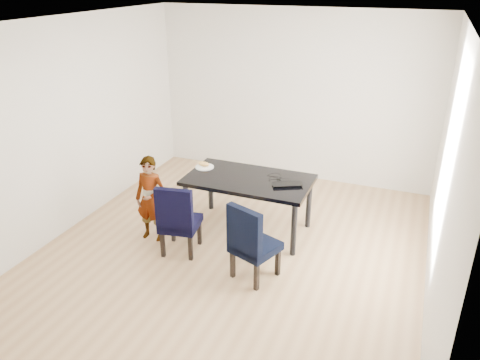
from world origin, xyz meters
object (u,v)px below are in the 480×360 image
at_px(chair_left, 180,217).
at_px(dining_table, 248,204).
at_px(plate, 205,167).
at_px(laptop, 287,183).
at_px(chair_right, 256,240).
at_px(child, 151,199).

bearing_deg(chair_left, dining_table, 43.66).
bearing_deg(plate, laptop, -4.93).
bearing_deg(laptop, chair_right, 59.32).
distance_m(dining_table, laptop, 0.63).
bearing_deg(laptop, plate, -32.22).
distance_m(dining_table, plate, 0.79).
height_order(dining_table, child, child).
height_order(chair_right, child, child).
xyz_separation_m(chair_left, laptop, (1.08, 0.79, 0.31)).
height_order(plate, laptop, laptop).
distance_m(dining_table, chair_left, 0.98).
relative_size(chair_right, laptop, 2.49).
xyz_separation_m(dining_table, chair_left, (-0.58, -0.78, 0.08)).
bearing_deg(child, chair_right, -13.99).
bearing_deg(child, laptop, 20.09).
bearing_deg(chair_right, laptop, 107.20).
xyz_separation_m(chair_left, plate, (-0.10, 0.90, 0.30)).
distance_m(dining_table, chair_right, 1.05).
relative_size(chair_left, plate, 3.65).
xyz_separation_m(chair_right, laptop, (0.06, 0.96, 0.30)).
relative_size(chair_right, plate, 3.69).
relative_size(dining_table, child, 1.44).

